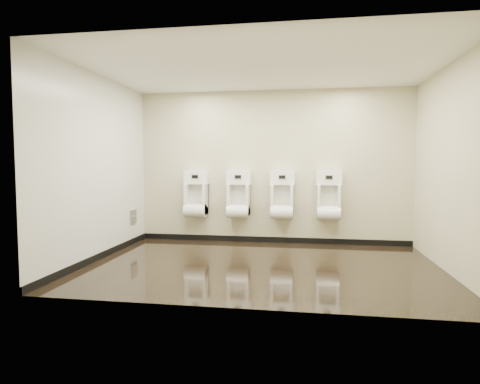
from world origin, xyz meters
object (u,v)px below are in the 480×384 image
object	(u,v)px
urinal_0	(196,197)
urinal_2	(282,198)
urinal_3	(329,199)
urinal_1	(239,198)
access_panel	(133,217)

from	to	relation	value
urinal_0	urinal_2	bearing A→B (deg)	0.00
urinal_0	urinal_3	world-z (taller)	same
urinal_1	access_panel	bearing A→B (deg)	-168.06
urinal_1	urinal_2	world-z (taller)	same
urinal_0	urinal_2	size ratio (longest dim) A/B	1.00
access_panel	urinal_0	bearing A→B (deg)	20.32
access_panel	urinal_3	world-z (taller)	urinal_3
access_panel	urinal_1	bearing A→B (deg)	11.94
access_panel	urinal_0	world-z (taller)	urinal_0
urinal_2	urinal_3	distance (m)	0.82
urinal_1	urinal_0	bearing A→B (deg)	180.00
access_panel	urinal_2	world-z (taller)	urinal_2
access_panel	urinal_0	xyz separation A→B (m)	(1.07, 0.40, 0.34)
urinal_1	urinal_3	size ratio (longest dim) A/B	1.00
urinal_3	urinal_0	bearing A→B (deg)	180.00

